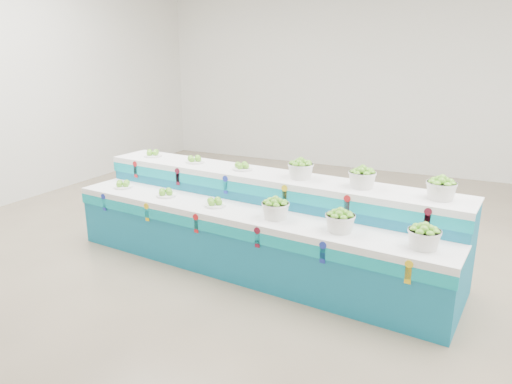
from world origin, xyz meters
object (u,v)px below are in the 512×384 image
basket_lower_left (275,208)px  display_stand (256,222)px  plate_upper_mid (195,159)px  basket_upper_right (441,188)px

basket_lower_left → display_stand: bearing=139.8°
display_stand → basket_lower_left: display_stand is taller
plate_upper_mid → basket_upper_right: basket_upper_right is taller
basket_lower_left → plate_upper_mid: size_ratio=1.19×
plate_upper_mid → basket_upper_right: size_ratio=0.84×
plate_upper_mid → basket_upper_right: bearing=-5.7°
basket_lower_left → plate_upper_mid: 1.61m
display_stand → basket_upper_right: (1.91, 0.09, 0.62)m
display_stand → basket_lower_left: size_ratio=15.86×
basket_lower_left → basket_upper_right: basket_upper_right is taller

